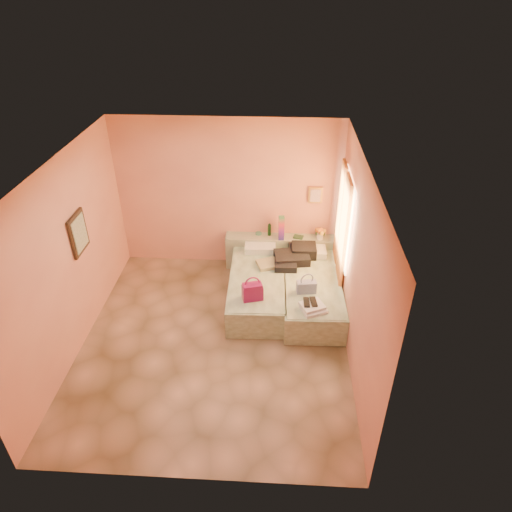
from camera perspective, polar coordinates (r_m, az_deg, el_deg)
The scene contains 16 objects.
ground at distance 7.17m, azimuth -5.11°, elevation -10.41°, with size 4.50×4.50×0.00m, color tan.
room_walls at distance 6.55m, azimuth -3.43°, elevation 4.45°, with size 4.02×4.51×2.81m.
headboard_ledge at distance 8.58m, azimuth 3.11°, elevation 0.53°, with size 2.05×0.30×0.65m, color #A1AE8E.
bed_left at distance 7.76m, azimuth 0.23°, elevation -3.97°, with size 0.90×2.00×0.50m, color beige.
bed_right at distance 7.70m, azimuth 6.92°, elevation -4.59°, with size 0.90×2.00×0.50m, color beige.
water_bottle at distance 8.40m, azimuth 1.69°, elevation 3.31°, with size 0.06×0.06×0.23m, color #163E1C.
rainbow_box at distance 8.23m, azimuth 3.18°, elevation 3.52°, with size 0.10×0.10×0.46m, color #921251.
small_dish at distance 8.47m, azimuth 0.32°, elevation 2.84°, with size 0.12×0.12×0.03m, color #4E8F72.
green_book at distance 8.40m, azimuth 5.31°, elevation 2.39°, with size 0.17×0.13×0.03m, color #26472C.
flower_vase at distance 8.34m, azimuth 8.04°, elevation 2.94°, with size 0.21×0.21×0.27m, color white.
magenta_handbag at distance 7.02m, azimuth -0.45°, elevation -4.42°, with size 0.31×0.18×0.29m, color #921251.
khaki_garment at distance 7.84m, azimuth 1.61°, elevation -1.01°, with size 0.39×0.31×0.07m, color tan.
clothes_pile at distance 7.95m, azimuth 4.89°, elevation -0.09°, with size 0.64×0.64×0.19m, color black.
blue_handbag at distance 7.23m, azimuth 6.33°, elevation -3.86°, with size 0.31×0.13×0.20m, color #3B4B8E.
towel_stack at distance 6.91m, azimuth 7.20°, elevation -6.45°, with size 0.35×0.30×0.10m, color white.
sandal_pair at distance 6.91m, azimuth 6.78°, elevation -5.77°, with size 0.17×0.23×0.02m, color black.
Camera 1 is at (0.92, -5.17, 4.88)m, focal length 32.00 mm.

